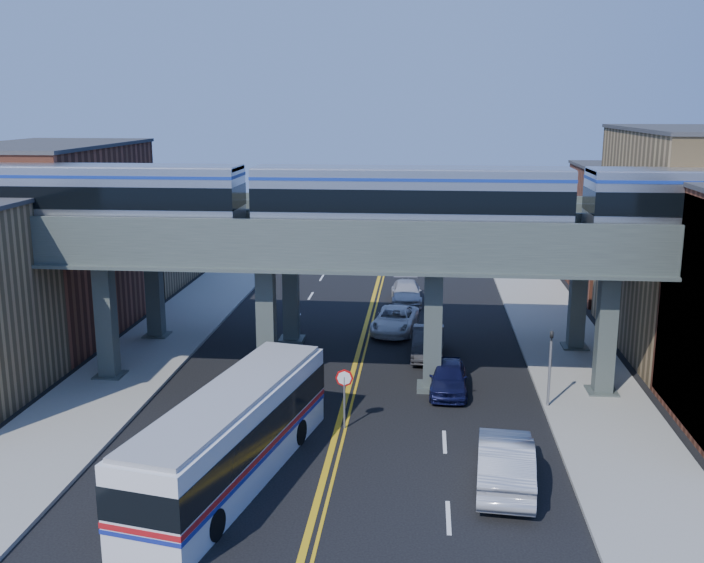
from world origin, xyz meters
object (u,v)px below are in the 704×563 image
at_px(transit_train, 410,199).
at_px(stop_sign, 344,389).
at_px(car_lane_b, 428,343).
at_px(car_lane_a, 448,377).
at_px(car_lane_c, 395,320).
at_px(transit_bus, 232,437).
at_px(car_lane_d, 406,293).
at_px(car_parked_curb, 505,462).
at_px(traffic_signal, 550,360).

bearing_deg(transit_train, stop_sign, -116.88).
bearing_deg(stop_sign, car_lane_b, 70.69).
relative_size(car_lane_a, car_lane_c, 0.85).
height_order(transit_bus, car_lane_d, transit_bus).
xyz_separation_m(transit_train, car_lane_b, (0.99, 5.06, -8.39)).
xyz_separation_m(stop_sign, transit_bus, (-3.59, -4.90, -0.11)).
bearing_deg(transit_bus, car_lane_b, -13.62).
bearing_deg(transit_bus, car_lane_a, -28.22).
distance_m(car_lane_c, car_lane_d, 7.04).
bearing_deg(car_parked_curb, traffic_signal, -104.73).
bearing_deg(transit_bus, car_parked_curb, -75.90).
height_order(transit_train, stop_sign, transit_train).
bearing_deg(transit_bus, car_lane_d, -0.17).
distance_m(stop_sign, traffic_signal, 9.41).
xyz_separation_m(transit_train, car_lane_a, (1.94, -0.30, -8.41)).
bearing_deg(stop_sign, traffic_signal, 18.63).
distance_m(transit_train, car_lane_b, 9.84).
height_order(car_lane_c, car_parked_curb, car_parked_curb).
relative_size(car_lane_c, car_lane_d, 1.04).
relative_size(transit_train, transit_bus, 3.51).
height_order(transit_bus, car_lane_b, transit_bus).
bearing_deg(car_lane_a, car_lane_c, 107.50).
bearing_deg(car_lane_b, car_parked_curb, -77.71).
bearing_deg(car_lane_d, car_lane_a, -85.10).
xyz_separation_m(car_lane_a, car_lane_c, (-2.92, 9.97, -0.03)).
bearing_deg(car_lane_a, transit_train, 172.47).
relative_size(traffic_signal, transit_bus, 0.32).
bearing_deg(car_lane_d, car_lane_c, -97.24).
distance_m(stop_sign, transit_bus, 6.08).
bearing_deg(car_lane_b, transit_train, -99.46).
xyz_separation_m(car_lane_a, car_lane_d, (-2.42, 17.00, -0.03)).
bearing_deg(car_parked_curb, car_lane_c, -71.65).
bearing_deg(car_lane_c, transit_train, -76.97).
distance_m(car_lane_c, car_parked_curb, 19.76).
relative_size(transit_bus, car_lane_b, 2.69).
height_order(traffic_signal, car_lane_d, traffic_signal).
xyz_separation_m(transit_train, transit_bus, (-6.13, -9.90, -7.52)).
relative_size(car_lane_c, car_parked_curb, 0.93).
relative_size(stop_sign, car_lane_d, 0.53).
xyz_separation_m(stop_sign, traffic_signal, (8.90, 3.00, 0.54)).
distance_m(car_lane_a, car_lane_b, 5.44).
relative_size(traffic_signal, car_lane_a, 0.93).
distance_m(transit_train, car_lane_d, 18.72).
xyz_separation_m(car_lane_c, car_parked_curb, (4.71, -19.18, 0.20)).
relative_size(transit_bus, car_parked_curb, 2.28).
relative_size(traffic_signal, car_lane_c, 0.79).
relative_size(car_lane_b, car_parked_curb, 0.85).
relative_size(stop_sign, transit_bus, 0.21).
bearing_deg(transit_train, car_lane_d, 91.65).
bearing_deg(traffic_signal, car_lane_c, 122.16).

